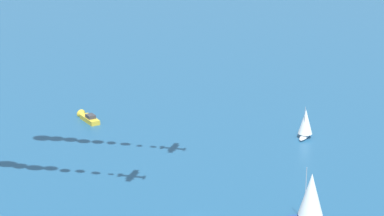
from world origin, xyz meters
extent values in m
cube|color=gold|center=(-46.11, -54.16, 0.67)|extent=(7.01, 8.47, 1.35)
cone|color=gold|center=(-49.05, -58.40, 0.67)|extent=(3.45, 3.31, 2.70)
cube|color=#38383D|center=(-45.75, -53.64, 1.85)|extent=(3.45, 3.65, 1.01)
ellipsoid|color=white|center=(-58.00, 7.20, 0.50)|extent=(7.19, 2.22, 1.00)
cylinder|color=#B2B2B7|center=(-57.46, 7.18, 5.10)|extent=(0.14, 0.14, 8.20)
cone|color=white|center=(-58.35, 7.21, 4.69)|extent=(4.04, 4.04, 6.97)
cylinder|color=#B2B2B7|center=(-8.79, 20.89, 6.89)|extent=(0.14, 0.14, 11.07)
cone|color=white|center=(-9.17, 22.03, 6.33)|extent=(6.70, 6.70, 9.41)
camera|label=1|loc=(136.24, 57.99, 74.19)|focal=71.81mm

